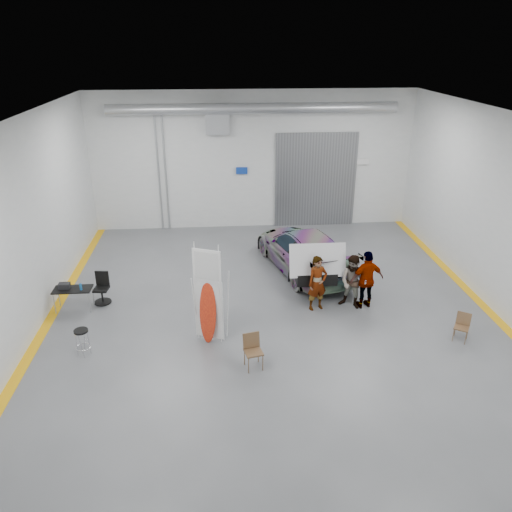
{
  "coord_description": "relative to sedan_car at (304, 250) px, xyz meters",
  "views": [
    {
      "loc": [
        -1.59,
        -13.53,
        7.94
      ],
      "look_at": [
        -0.42,
        1.1,
        1.5
      ],
      "focal_mm": 35.0,
      "sensor_mm": 36.0,
      "label": 1
    }
  ],
  "objects": [
    {
      "name": "ground",
      "position": [
        -1.5,
        -3.16,
        -0.77
      ],
      "size": [
        16.0,
        16.0,
        0.0
      ],
      "primitive_type": "plane",
      "color": "#56585D",
      "rests_on": "ground"
    },
    {
      "name": "room_shell",
      "position": [
        -1.26,
        -0.94,
        3.31
      ],
      "size": [
        14.02,
        16.18,
        6.01
      ],
      "color": "silver",
      "rests_on": "ground"
    },
    {
      "name": "sedan_car",
      "position": [
        0.0,
        0.0,
        0.0
      ],
      "size": [
        3.44,
        5.69,
        1.54
      ],
      "primitive_type": "imported",
      "rotation": [
        0.0,
        0.0,
        3.4
      ],
      "color": "white",
      "rests_on": "ground"
    },
    {
      "name": "person_a",
      "position": [
        -0.07,
        -2.96,
        0.13
      ],
      "size": [
        0.75,
        0.61,
        1.8
      ],
      "primitive_type": "imported",
      "rotation": [
        0.0,
        0.0,
        0.31
      ],
      "color": "#866149",
      "rests_on": "ground"
    },
    {
      "name": "person_b",
      "position": [
        1.08,
        -2.96,
        0.12
      ],
      "size": [
        1.09,
        1.02,
        1.78
      ],
      "primitive_type": "imported",
      "rotation": [
        0.0,
        0.0,
        -0.55
      ],
      "color": "slate",
      "rests_on": "ground"
    },
    {
      "name": "person_c",
      "position": [
        1.51,
        -2.96,
        0.19
      ],
      "size": [
        1.19,
        0.68,
        1.92
      ],
      "primitive_type": "imported",
      "rotation": [
        0.0,
        0.0,
        3.35
      ],
      "color": "brown",
      "rests_on": "ground"
    },
    {
      "name": "surfboard_display",
      "position": [
        -3.36,
        -4.56,
        0.44
      ],
      "size": [
        0.79,
        0.46,
        2.99
      ],
      "rotation": [
        0.0,
        0.0,
        -0.4
      ],
      "color": "white",
      "rests_on": "ground"
    },
    {
      "name": "folding_chair_near",
      "position": [
        -2.3,
        -5.9,
        -0.48
      ],
      "size": [
        0.53,
        0.55,
        0.94
      ],
      "rotation": [
        0.0,
        0.0,
        0.22
      ],
      "color": "brown",
      "rests_on": "ground"
    },
    {
      "name": "folding_chair_far",
      "position": [
        3.67,
        -5.09,
        -0.52
      ],
      "size": [
        0.53,
        0.58,
        0.82
      ],
      "rotation": [
        0.0,
        0.0,
        -0.59
      ],
      "color": "brown",
      "rests_on": "ground"
    },
    {
      "name": "shop_stool",
      "position": [
        -6.86,
        -4.96,
        -0.38
      ],
      "size": [
        0.4,
        0.4,
        0.78
      ],
      "rotation": [
        0.0,
        0.0,
        -0.3
      ],
      "color": "black",
      "rests_on": "ground"
    },
    {
      "name": "work_table",
      "position": [
        -7.78,
        -2.41,
        -0.03
      ],
      "size": [
        1.17,
        0.59,
        0.96
      ],
      "rotation": [
        0.0,
        0.0,
        -0.0
      ],
      "color": "#95979D",
      "rests_on": "ground"
    },
    {
      "name": "office_chair",
      "position": [
        -6.93,
        -1.99,
        -0.32
      ],
      "size": [
        0.55,
        0.55,
        1.03
      ],
      "rotation": [
        0.0,
        0.0,
        -0.11
      ],
      "color": "black",
      "rests_on": "ground"
    },
    {
      "name": "trunk_lid",
      "position": [
        0.0,
        -2.41,
        0.79
      ],
      "size": [
        1.8,
        1.09,
        0.04
      ],
      "primitive_type": "cube",
      "color": "silver",
      "rests_on": "sedan_car"
    }
  ]
}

